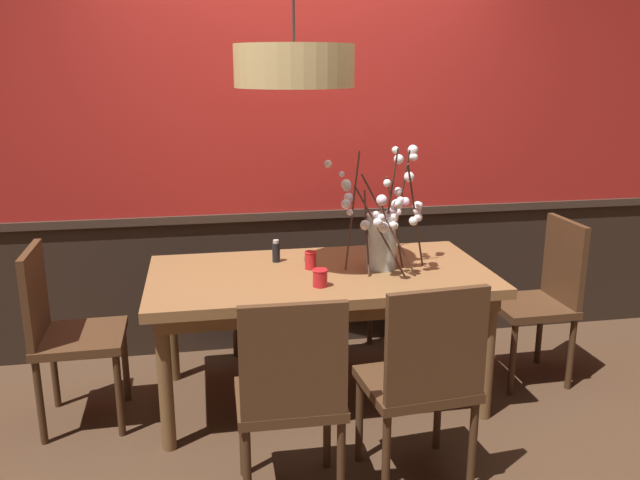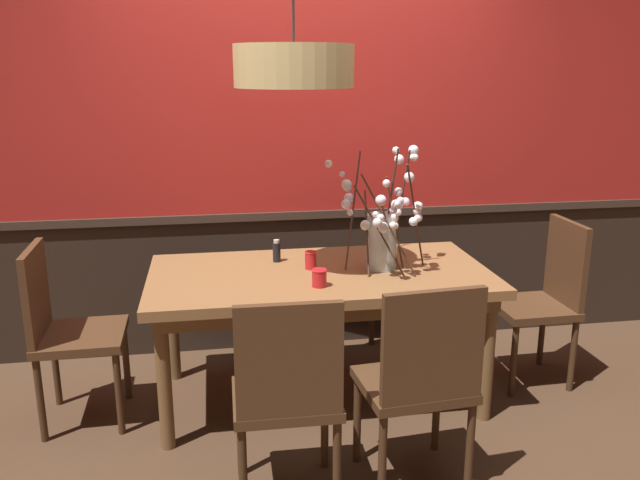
% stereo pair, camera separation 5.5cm
% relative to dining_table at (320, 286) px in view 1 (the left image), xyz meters
% --- Properties ---
extents(ground_plane, '(24.00, 24.00, 0.00)m').
position_rel_dining_table_xyz_m(ground_plane, '(0.00, 0.00, -0.66)').
color(ground_plane, '#4C3321').
extents(back_wall, '(5.46, 0.14, 2.84)m').
position_rel_dining_table_xyz_m(back_wall, '(0.00, 0.80, 0.75)').
color(back_wall, '#2D2119').
rests_on(back_wall, ground).
extents(dining_table, '(1.81, 0.92, 0.74)m').
position_rel_dining_table_xyz_m(dining_table, '(0.00, 0.00, 0.00)').
color(dining_table, olive).
rests_on(dining_table, ground).
extents(chair_far_side_left, '(0.43, 0.42, 0.91)m').
position_rel_dining_table_xyz_m(chair_far_side_left, '(-0.27, 0.87, -0.15)').
color(chair_far_side_left, '#4C301C').
rests_on(chair_far_side_left, ground).
extents(chair_near_side_left, '(0.45, 0.40, 0.95)m').
position_rel_dining_table_xyz_m(chair_near_side_left, '(-0.28, -0.89, -0.13)').
color(chair_near_side_left, '#4C301C').
rests_on(chair_near_side_left, ground).
extents(chair_far_side_right, '(0.47, 0.43, 0.90)m').
position_rel_dining_table_xyz_m(chair_far_side_right, '(0.29, 0.89, -0.15)').
color(chair_far_side_right, '#4C301C').
rests_on(chair_far_side_right, ground).
extents(chair_head_east_end, '(0.43, 0.41, 0.96)m').
position_rel_dining_table_xyz_m(chair_head_east_end, '(1.32, 0.01, -0.13)').
color(chair_head_east_end, '#4C301C').
rests_on(chair_head_east_end, ground).
extents(chair_near_side_right, '(0.49, 0.44, 0.96)m').
position_rel_dining_table_xyz_m(chair_near_side_right, '(0.29, -0.87, -0.12)').
color(chair_near_side_right, '#4C301C').
rests_on(chair_near_side_right, ground).
extents(chair_head_west_end, '(0.44, 0.44, 0.95)m').
position_rel_dining_table_xyz_m(chair_head_west_end, '(-1.32, -0.03, -0.13)').
color(chair_head_west_end, '#4C301C').
rests_on(chair_head_west_end, ground).
extents(vase_with_blossoms, '(0.53, 0.54, 0.66)m').
position_rel_dining_table_xyz_m(vase_with_blossoms, '(0.34, -0.02, 0.29)').
color(vase_with_blossoms, silver).
rests_on(vase_with_blossoms, dining_table).
extents(candle_holder_nearer_center, '(0.07, 0.07, 0.10)m').
position_rel_dining_table_xyz_m(candle_holder_nearer_center, '(-0.04, 0.05, 0.13)').
color(candle_holder_nearer_center, red).
rests_on(candle_holder_nearer_center, dining_table).
extents(candle_holder_nearer_edge, '(0.08, 0.08, 0.09)m').
position_rel_dining_table_xyz_m(candle_holder_nearer_edge, '(-0.04, -0.24, 0.13)').
color(candle_holder_nearer_edge, red).
rests_on(candle_holder_nearer_edge, dining_table).
extents(condiment_bottle, '(0.04, 0.04, 0.13)m').
position_rel_dining_table_xyz_m(condiment_bottle, '(-0.21, 0.22, 0.14)').
color(condiment_bottle, black).
rests_on(condiment_bottle, dining_table).
extents(pendant_lamp, '(0.58, 0.58, 1.14)m').
position_rel_dining_table_xyz_m(pendant_lamp, '(-0.14, -0.06, 1.15)').
color(pendant_lamp, tan).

